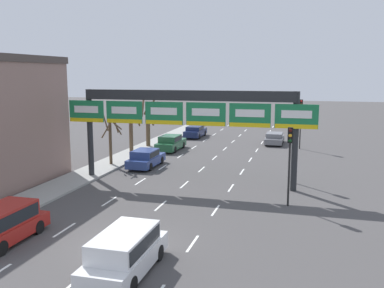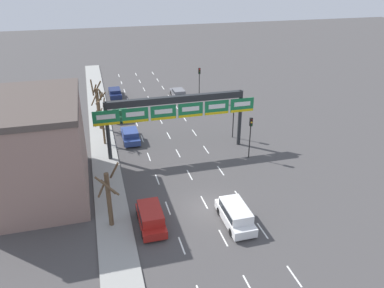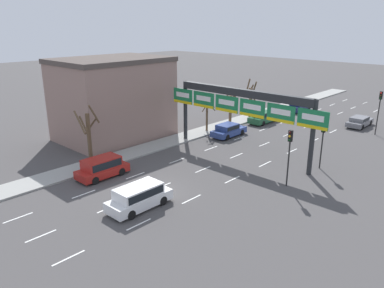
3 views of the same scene
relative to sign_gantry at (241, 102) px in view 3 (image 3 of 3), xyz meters
The scene contains 18 objects.
ground_plane 12.55m from the sign_gantry, 90.00° to the right, with size 220.00×220.00×0.00m, color #474444.
sidewalk_left 14.85m from the sign_gantry, 125.15° to the right, with size 2.80×110.00×0.15m.
lane_dashes 5.73m from the sign_gantry, 90.00° to the left, with size 6.72×67.00×0.01m.
sign_gantry is the anchor object (origin of this frame).
building_near 14.79m from the sign_gantry, 161.74° to the right, with size 8.60×11.93×8.91m.
car_navy 22.85m from the sign_gantry, 103.05° to the left, with size 1.83×4.84×1.39m.
car_grey 20.20m from the sign_gantry, 76.14° to the left, with size 1.89×4.66×1.26m.
car_green 14.15m from the sign_gantry, 112.58° to the left, with size 1.91×4.88×1.53m.
suv_white 14.62m from the sign_gantry, 83.67° to the right, with size 1.94×4.77×1.68m.
suv_red 14.14m from the sign_gantry, 112.33° to the right, with size 1.93×4.38×1.71m.
car_blue 7.86m from the sign_gantry, 137.34° to the left, with size 1.92×4.58×1.47m.
traffic_light_near_gantry 8.04m from the sign_gantry, 15.56° to the left, with size 0.30×0.35×4.26m.
traffic_light_mid_block 18.31m from the sign_gantry, 65.86° to the left, with size 0.30×0.35×5.09m.
traffic_light_far_end 8.23m from the sign_gantry, 25.32° to the right, with size 0.30×0.35×4.64m.
tree_bare_closest 12.28m from the sign_gantry, 131.13° to the left, with size 2.03×1.72×4.70m.
tree_bare_second 9.13m from the sign_gantry, 151.96° to the left, with size 1.89×1.88×4.23m.
tree_bare_third 14.38m from the sign_gantry, 125.04° to the right, with size 1.91×1.92×5.70m.
tree_bare_furthest 15.83m from the sign_gantry, 120.57° to the left, with size 1.70×1.80×5.13m.
Camera 3 is at (20.50, -17.32, 12.46)m, focal length 35.00 mm.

